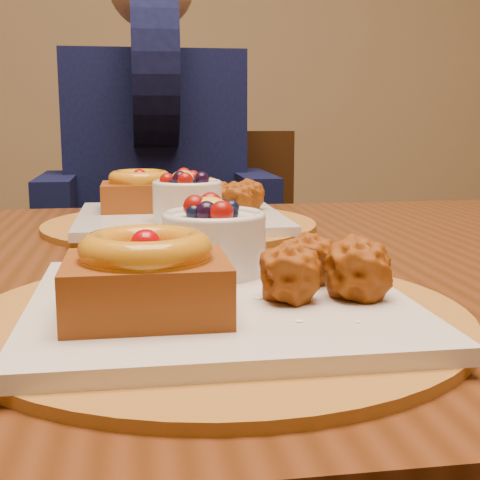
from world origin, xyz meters
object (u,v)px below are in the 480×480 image
place_setting_near (215,287)px  place_setting_far (178,211)px  diner (155,134)px  dining_table (195,328)px  chair_far (213,291)px

place_setting_near → place_setting_far: same height
diner → dining_table: bearing=-105.8°
dining_table → place_setting_near: bearing=-90.7°
place_setting_near → chair_far: (0.13, 1.10, -0.30)m
place_setting_far → diner: size_ratio=0.47×
place_setting_far → diner: diner is taller
place_setting_far → diner: bearing=91.0°
place_setting_near → diner: bearing=90.6°
dining_table → place_setting_near: 0.24m
chair_far → diner: (-0.14, -0.02, 0.38)m
place_setting_far → chair_far: chair_far is taller
place_setting_near → chair_far: bearing=83.5°
place_setting_near → diner: (-0.01, 1.08, 0.09)m
dining_table → diner: (-0.01, 0.87, 0.19)m
dining_table → diner: bearing=90.9°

